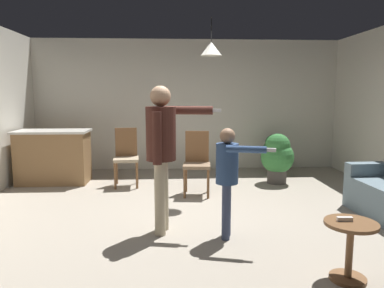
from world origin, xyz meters
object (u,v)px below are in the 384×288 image
dining_chair_by_counter (126,154)px  potted_plant_by_wall (277,156)px  kitchen_counter (54,157)px  potted_plant_corner (274,151)px  person_child (228,171)px  person_adult (162,143)px  spare_remote_on_table (345,219)px  side_table_by_couch (350,244)px  dining_chair_near_wall (197,160)px

dining_chair_by_counter → potted_plant_by_wall: dining_chair_by_counter is taller
kitchen_counter → dining_chair_by_counter: (1.32, -0.25, 0.07)m
potted_plant_corner → dining_chair_by_counter: bearing=-161.6°
person_child → potted_plant_by_wall: bearing=166.0°
person_adult → spare_remote_on_table: bearing=64.0°
person_child → potted_plant_corner: (1.47, 3.35, -0.34)m
person_adult → spare_remote_on_table: 2.01m
side_table_by_couch → dining_chair_near_wall: 2.99m
kitchen_counter → person_child: bearing=-44.1°
kitchen_counter → dining_chair_near_wall: size_ratio=1.26×
dining_chair_near_wall → potted_plant_corner: 2.31m
potted_plant_corner → kitchen_counter: bearing=-170.4°
kitchen_counter → side_table_by_couch: bearing=-45.0°
dining_chair_by_counter → potted_plant_by_wall: bearing=175.3°
kitchen_counter → dining_chair_near_wall: dining_chair_near_wall is taller
dining_chair_by_counter → potted_plant_by_wall: 2.67m
dining_chair_near_wall → spare_remote_on_table: size_ratio=7.69×
kitchen_counter → dining_chair_near_wall: 2.65m
dining_chair_by_counter → person_adult: bearing=102.6°
side_table_by_couch → potted_plant_by_wall: (0.36, 3.38, 0.16)m
dining_chair_near_wall → potted_plant_by_wall: bearing=-151.9°
person_child → dining_chair_near_wall: (-0.22, 1.78, -0.22)m
person_adult → kitchen_counter: bearing=-130.2°
dining_chair_by_counter → potted_plant_corner: bearing=-166.5°
kitchen_counter → dining_chair_near_wall: bearing=-18.9°
person_child → dining_chair_near_wall: person_child is taller
kitchen_counter → potted_plant_by_wall: (3.99, -0.24, 0.01)m
person_adult → dining_chair_near_wall: 1.74m
side_table_by_couch → potted_plant_corner: size_ratio=0.68×
dining_chair_near_wall → spare_remote_on_table: bearing=116.8°
person_adult → dining_chair_near_wall: (0.50, 1.59, -0.50)m
dining_chair_near_wall → person_adult: bearing=78.0°
kitchen_counter → spare_remote_on_table: (3.58, -3.60, 0.06)m
person_child → dining_chair_by_counter: size_ratio=1.22×
dining_chair_by_counter → person_child: bearing=115.6°
kitchen_counter → dining_chair_by_counter: size_ratio=1.26×
dining_chair_near_wall → side_table_by_couch: bearing=117.4°
dining_chair_by_counter → spare_remote_on_table: (2.26, -3.35, -0.01)m
person_child → dining_chair_near_wall: bearing=-159.3°
person_adult → spare_remote_on_table: (1.57, -1.15, -0.50)m
dining_chair_by_counter → potted_plant_by_wall: size_ratio=1.12×
kitchen_counter → spare_remote_on_table: 5.07m
potted_plant_by_wall → spare_remote_on_table: (-0.41, -3.36, 0.05)m
side_table_by_couch → person_adult: size_ratio=0.31×
dining_chair_near_wall → spare_remote_on_table: 2.94m
dining_chair_near_wall → person_child: bearing=102.4°
person_adult → potted_plant_by_wall: 3.01m
person_child → dining_chair_by_counter: bearing=-135.8°
kitchen_counter → person_child: size_ratio=1.03×
dining_chair_near_wall → potted_plant_by_wall: size_ratio=1.12×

